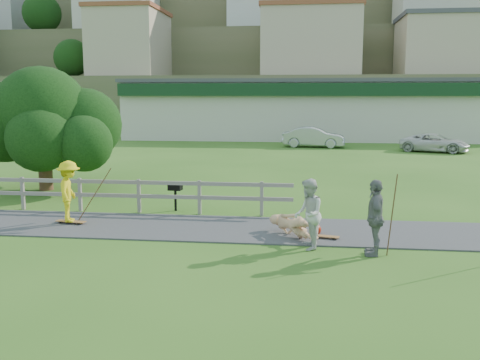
{
  "coord_description": "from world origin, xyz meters",
  "views": [
    {
      "loc": [
        3.33,
        -13.21,
        3.81
      ],
      "look_at": [
        1.47,
        2.0,
        1.35
      ],
      "focal_mm": 40.0,
      "sensor_mm": 36.0,
      "label": 1
    }
  ],
  "objects_px": {
    "bbq": "(175,197)",
    "car_white": "(435,143)",
    "skater_rider": "(69,195)",
    "car_silver": "(314,137)",
    "spectator_a": "(308,214)",
    "tree": "(43,137)",
    "spectator_b": "(375,218)",
    "skater_fallen": "(293,226)"
  },
  "relations": [
    {
      "from": "tree",
      "to": "bbq",
      "type": "distance_m",
      "value": 7.13
    },
    {
      "from": "tree",
      "to": "spectator_b",
      "type": "bearing_deg",
      "value": -31.85
    },
    {
      "from": "skater_rider",
      "to": "spectator_a",
      "type": "bearing_deg",
      "value": -119.41
    },
    {
      "from": "skater_fallen",
      "to": "bbq",
      "type": "bearing_deg",
      "value": 106.23
    },
    {
      "from": "car_silver",
      "to": "skater_rider",
      "type": "bearing_deg",
      "value": 168.97
    },
    {
      "from": "spectator_b",
      "to": "tree",
      "type": "distance_m",
      "value": 14.22
    },
    {
      "from": "skater_fallen",
      "to": "tree",
      "type": "relative_size",
      "value": 0.3
    },
    {
      "from": "spectator_a",
      "to": "car_silver",
      "type": "distance_m",
      "value": 26.28
    },
    {
      "from": "spectator_b",
      "to": "skater_rider",
      "type": "bearing_deg",
      "value": -98.24
    },
    {
      "from": "spectator_b",
      "to": "car_silver",
      "type": "bearing_deg",
      "value": -172.7
    },
    {
      "from": "spectator_b",
      "to": "tree",
      "type": "bearing_deg",
      "value": -116.85
    },
    {
      "from": "spectator_a",
      "to": "skater_rider",
      "type": "bearing_deg",
      "value": -107.08
    },
    {
      "from": "spectator_b",
      "to": "car_silver",
      "type": "height_order",
      "value": "spectator_b"
    },
    {
      "from": "spectator_a",
      "to": "tree",
      "type": "xyz_separation_m",
      "value": [
        -10.46,
        7.14,
        1.27
      ]
    },
    {
      "from": "skater_rider",
      "to": "spectator_a",
      "type": "relative_size",
      "value": 1.02
    },
    {
      "from": "skater_rider",
      "to": "tree",
      "type": "distance_m",
      "value": 6.62
    },
    {
      "from": "skater_fallen",
      "to": "car_white",
      "type": "bearing_deg",
      "value": 31.39
    },
    {
      "from": "car_white",
      "to": "spectator_a",
      "type": "bearing_deg",
      "value": -178.69
    },
    {
      "from": "spectator_a",
      "to": "bbq",
      "type": "xyz_separation_m",
      "value": [
        -4.33,
        3.93,
        -0.42
      ]
    },
    {
      "from": "skater_fallen",
      "to": "car_white",
      "type": "height_order",
      "value": "car_white"
    },
    {
      "from": "car_white",
      "to": "skater_rider",
      "type": "bearing_deg",
      "value": 166.08
    },
    {
      "from": "car_silver",
      "to": "bbq",
      "type": "bearing_deg",
      "value": 173.63
    },
    {
      "from": "bbq",
      "to": "car_silver",
      "type": "bearing_deg",
      "value": 84.18
    },
    {
      "from": "skater_rider",
      "to": "bbq",
      "type": "relative_size",
      "value": 1.97
    },
    {
      "from": "bbq",
      "to": "skater_rider",
      "type": "bearing_deg",
      "value": -132.95
    },
    {
      "from": "car_silver",
      "to": "car_white",
      "type": "relative_size",
      "value": 1.01
    },
    {
      "from": "spectator_b",
      "to": "bbq",
      "type": "bearing_deg",
      "value": -120.84
    },
    {
      "from": "skater_rider",
      "to": "car_white",
      "type": "bearing_deg",
      "value": -50.66
    },
    {
      "from": "car_silver",
      "to": "car_white",
      "type": "height_order",
      "value": "car_silver"
    },
    {
      "from": "car_silver",
      "to": "tree",
      "type": "bearing_deg",
      "value": 156.02
    },
    {
      "from": "skater_fallen",
      "to": "spectator_b",
      "type": "distance_m",
      "value": 2.45
    },
    {
      "from": "bbq",
      "to": "car_white",
      "type": "bearing_deg",
      "value": 63.72
    },
    {
      "from": "skater_fallen",
      "to": "skater_rider",
      "type": "bearing_deg",
      "value": 136.93
    },
    {
      "from": "car_white",
      "to": "tree",
      "type": "relative_size",
      "value": 0.74
    },
    {
      "from": "spectator_a",
      "to": "spectator_b",
      "type": "bearing_deg",
      "value": 74.39
    },
    {
      "from": "bbq",
      "to": "spectator_a",
      "type": "bearing_deg",
      "value": -35.81
    },
    {
      "from": "skater_rider",
      "to": "car_white",
      "type": "relative_size",
      "value": 0.41
    },
    {
      "from": "car_white",
      "to": "bbq",
      "type": "relative_size",
      "value": 4.83
    },
    {
      "from": "skater_rider",
      "to": "car_silver",
      "type": "relative_size",
      "value": 0.4
    },
    {
      "from": "skater_rider",
      "to": "tree",
      "type": "height_order",
      "value": "tree"
    },
    {
      "from": "spectator_a",
      "to": "bbq",
      "type": "bearing_deg",
      "value": -135.77
    },
    {
      "from": "skater_fallen",
      "to": "tree",
      "type": "height_order",
      "value": "tree"
    }
  ]
}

